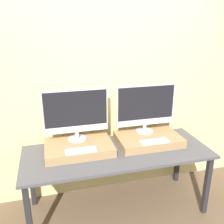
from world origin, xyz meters
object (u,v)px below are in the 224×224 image
at_px(keyboard_right, 155,141).
at_px(keyboard_left, 81,150).
at_px(monitor_right, 146,107).
at_px(monitor_left, 76,113).

bearing_deg(keyboard_right, keyboard_left, 180.00).
bearing_deg(keyboard_right, monitor_right, 90.00).
xyz_separation_m(monitor_left, keyboard_right, (0.77, -0.28, -0.29)).
relative_size(monitor_left, keyboard_left, 2.22).
height_order(monitor_right, keyboard_right, monitor_right).
relative_size(keyboard_left, monitor_right, 0.45).
distance_m(keyboard_left, keyboard_right, 0.77).
bearing_deg(monitor_right, monitor_left, 180.00).
height_order(monitor_left, monitor_right, same).
height_order(monitor_left, keyboard_left, monitor_left).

